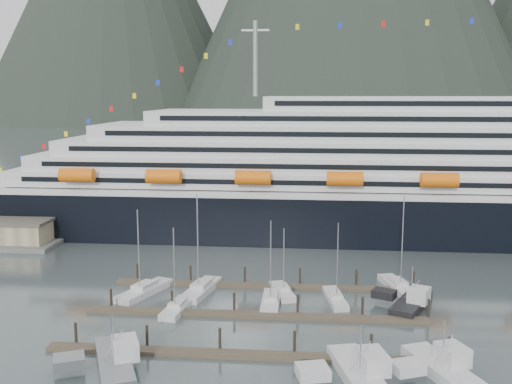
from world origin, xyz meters
TOP-DOWN VIEW (x-y plane):
  - ground at (0.00, 0.00)m, footprint 1600.00×1600.00m
  - cruise_ship at (30.03, 54.94)m, footprint 210.00×30.40m
  - dock_near at (-4.93, -9.95)m, footprint 48.18×2.28m
  - dock_mid at (-4.93, 3.05)m, footprint 48.18×2.28m
  - dock_far at (-4.93, 16.05)m, footprint 48.18×2.28m
  - sailboat_a at (-16.25, 4.06)m, footprint 3.52×8.96m
  - sailboat_b at (-23.05, 10.92)m, footprint 6.77×11.70m
  - sailboat_c at (-3.07, 8.19)m, footprint 2.69×9.44m
  - sailboat_d at (6.49, 10.57)m, footprint 3.82×9.81m
  - sailboat_e at (-14.36, 12.42)m, footprint 4.91×11.61m
  - sailboat_f at (-1.63, 12.79)m, footprint 4.76×8.82m
  - sailboat_g at (16.59, 17.04)m, footprint 5.48×11.22m
  - trawler_a at (-19.39, -14.54)m, footprint 10.79×13.19m
  - trawler_c at (8.13, -15.04)m, footprint 10.57×14.30m
  - trawler_d at (17.39, -12.60)m, footprint 10.06×12.20m
  - trawler_e at (17.22, 8.39)m, footprint 9.52×11.19m

SIDE VIEW (x-z plane):
  - ground at x=0.00m, z-range 0.00..0.00m
  - dock_near at x=-4.93m, z-range -1.29..1.91m
  - dock_mid at x=-4.93m, z-range -1.29..1.91m
  - dock_far at x=-4.93m, z-range -1.29..1.91m
  - sailboat_d at x=6.49m, z-range -5.91..6.70m
  - sailboat_f at x=-1.63m, z-range -5.17..5.97m
  - sailboat_a at x=-16.25m, z-range -6.04..6.87m
  - sailboat_c at x=-3.07m, z-range -6.25..7.09m
  - sailboat_b at x=-23.05m, z-range -6.64..7.52m
  - sailboat_g at x=16.59m, z-range -7.47..8.35m
  - sailboat_e at x=-14.36m, z-range -7.78..8.69m
  - trawler_e at x=17.22m, z-range -2.58..4.37m
  - trawler_d at x=17.39m, z-range -2.60..4.39m
  - trawler_a at x=-19.39m, z-range -2.63..4.43m
  - trawler_c at x=8.13m, z-range -2.63..4.44m
  - cruise_ship at x=30.03m, z-range -13.11..37.19m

